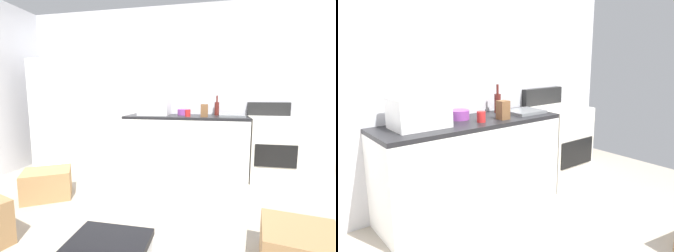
# 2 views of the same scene
# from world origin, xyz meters

# --- Properties ---
(wall_back) EXTENTS (5.00, 0.10, 2.60)m
(wall_back) POSITION_xyz_m (0.00, 1.55, 1.30)
(wall_back) COLOR silver
(wall_back) RESTS_ON ground_plane
(kitchen_counter) EXTENTS (1.80, 0.60, 0.90)m
(kitchen_counter) POSITION_xyz_m (0.30, 1.20, 0.45)
(kitchen_counter) COLOR white
(kitchen_counter) RESTS_ON ground_plane
(stove_oven) EXTENTS (0.60, 0.61, 1.10)m
(stove_oven) POSITION_xyz_m (1.52, 1.21, 0.47)
(stove_oven) COLOR silver
(stove_oven) RESTS_ON ground_plane
(microwave) EXTENTS (0.46, 0.34, 0.27)m
(microwave) POSITION_xyz_m (-0.19, 1.23, 1.04)
(microwave) COLOR white
(microwave) RESTS_ON kitchen_counter
(sink_basin) EXTENTS (0.36, 0.32, 0.03)m
(sink_basin) POSITION_xyz_m (0.97, 1.17, 0.92)
(sink_basin) COLOR slate
(sink_basin) RESTS_ON kitchen_counter
(wine_bottle) EXTENTS (0.07, 0.07, 0.30)m
(wine_bottle) POSITION_xyz_m (0.76, 1.37, 1.01)
(wine_bottle) COLOR #591E19
(wine_bottle) RESTS_ON kitchen_counter
(coffee_mug) EXTENTS (0.08, 0.08, 0.10)m
(coffee_mug) POSITION_xyz_m (0.35, 1.08, 0.95)
(coffee_mug) COLOR red
(coffee_mug) RESTS_ON kitchen_counter
(knife_block) EXTENTS (0.10, 0.10, 0.18)m
(knife_block) POSITION_xyz_m (0.58, 1.06, 0.99)
(knife_block) COLOR brown
(knife_block) RESTS_ON kitchen_counter
(mixing_bowl) EXTENTS (0.19, 0.19, 0.09)m
(mixing_bowl) POSITION_xyz_m (0.25, 1.32, 0.95)
(mixing_bowl) COLOR purple
(mixing_bowl) RESTS_ON kitchen_counter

